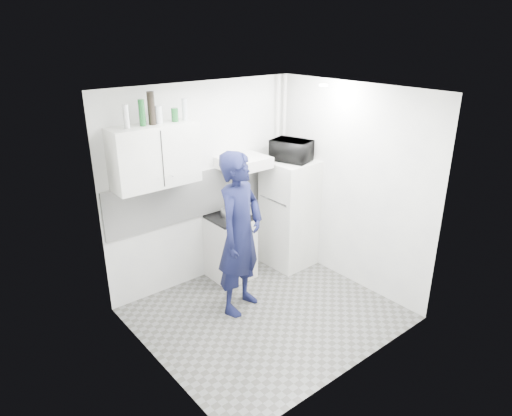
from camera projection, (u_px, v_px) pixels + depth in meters
floor at (267, 314)px, 5.46m from camera, size 2.80×2.80×0.00m
ceiling at (269, 92)px, 4.49m from camera, size 2.80×2.80×0.00m
wall_back at (205, 185)px, 5.87m from camera, size 2.80×0.00×2.80m
wall_left at (151, 250)px, 4.15m from camera, size 0.00×2.60×2.60m
wall_right at (351, 187)px, 5.80m from camera, size 0.00×2.60×2.60m
person at (240, 234)px, 5.24m from camera, size 0.83×0.70×1.95m
stove at (230, 248)px, 6.14m from camera, size 0.53×0.53×0.85m
fridge at (290, 213)px, 6.39m from camera, size 0.65×0.65×1.52m
stove_top at (229, 218)px, 5.97m from camera, size 0.51×0.51×0.03m
saucepan at (228, 213)px, 5.95m from camera, size 0.19×0.19×0.10m
microwave at (292, 150)px, 6.06m from camera, size 0.59×0.49×0.28m
bottle_b at (126, 116)px, 4.76m from camera, size 0.06×0.06×0.25m
bottle_c at (142, 113)px, 4.86m from camera, size 0.07×0.07×0.28m
bottle_d at (151, 108)px, 4.91m from camera, size 0.08×0.08×0.35m
canister_a at (159, 115)px, 4.99m from camera, size 0.08×0.08×0.19m
canister_b at (175, 115)px, 5.11m from camera, size 0.08×0.08×0.15m
bottle_e at (185, 109)px, 5.17m from camera, size 0.06×0.06×0.24m
upper_cabinet at (155, 156)px, 5.10m from camera, size 1.00×0.35×0.70m
range_hood at (244, 163)px, 5.86m from camera, size 0.60×0.50×0.14m
backsplash at (206, 192)px, 5.90m from camera, size 2.74×0.03×0.60m
pipe_a at (283, 168)px, 6.58m from camera, size 0.05×0.05×2.60m
pipe_b at (277, 169)px, 6.51m from camera, size 0.04×0.04×2.60m
ceiling_spot_fixture at (323, 85)px, 5.23m from camera, size 0.10×0.10×0.02m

